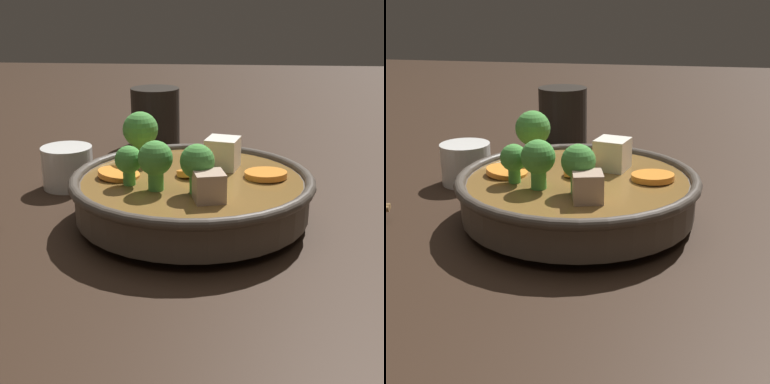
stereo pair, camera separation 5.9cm
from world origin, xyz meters
TOP-DOWN VIEW (x-y plane):
  - ground_plane at (0.00, 0.00)m, footprint 3.00×3.00m
  - stirfry_bowl at (0.00, 0.00)m, footprint 0.27×0.27m
  - tea_cup at (0.10, 0.17)m, footprint 0.07×0.07m
  - dark_mug at (0.33, 0.09)m, footprint 0.11×0.08m

SIDE VIEW (x-z plane):
  - ground_plane at x=0.00m, z-range 0.00..0.00m
  - tea_cup at x=0.10m, z-range 0.00..0.05m
  - stirfry_bowl at x=0.00m, z-range -0.02..0.09m
  - dark_mug at x=0.33m, z-range 0.00..0.10m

